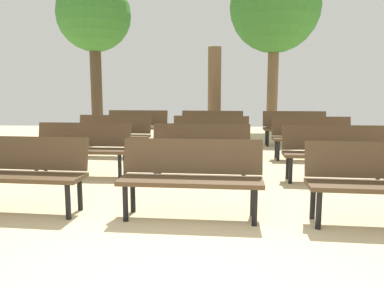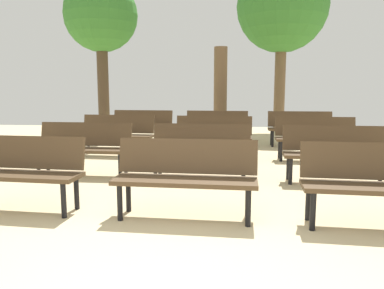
{
  "view_description": "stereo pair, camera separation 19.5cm",
  "coord_description": "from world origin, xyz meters",
  "px_view_note": "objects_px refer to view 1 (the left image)",
  "views": [
    {
      "loc": [
        0.3,
        -2.58,
        1.45
      ],
      "look_at": [
        0.0,
        3.5,
        0.55
      ],
      "focal_mm": 35.56,
      "sensor_mm": 36.0,
      "label": 1
    },
    {
      "loc": [
        0.5,
        -2.57,
        1.45
      ],
      "look_at": [
        0.0,
        3.5,
        0.55
      ],
      "focal_mm": 35.56,
      "sensor_mm": 36.0,
      "label": 2
    }
  ],
  "objects_px": {
    "bench_r1_c0": "(82,145)",
    "tree_2": "(275,8)",
    "bench_r3_c2": "(295,126)",
    "bench_r2_c0": "(113,133)",
    "bench_r2_c1": "(211,134)",
    "bench_r3_c1": "(212,125)",
    "bench_r3_c0": "(137,125)",
    "bench_r2_c2": "(312,135)",
    "bench_r1_c1": "(201,147)",
    "tree_0": "(214,92)",
    "tree_1": "(94,16)",
    "bench_r0_c0": "(19,169)",
    "bench_r0_c1": "(191,173)",
    "bench_r0_c2": "(384,178)",
    "bench_r1_c2": "(335,150)"
  },
  "relations": [
    {
      "from": "bench_r1_c0",
      "to": "tree_2",
      "type": "height_order",
      "value": "tree_2"
    },
    {
      "from": "bench_r3_c2",
      "to": "tree_2",
      "type": "height_order",
      "value": "tree_2"
    },
    {
      "from": "bench_r2_c0",
      "to": "bench_r2_c1",
      "type": "xyz_separation_m",
      "value": [
        2.11,
        -0.16,
        0.0
      ]
    },
    {
      "from": "bench_r3_c1",
      "to": "tree_2",
      "type": "bearing_deg",
      "value": 62.49
    },
    {
      "from": "bench_r2_c1",
      "to": "bench_r3_c0",
      "type": "relative_size",
      "value": 1.0
    },
    {
      "from": "bench_r2_c0",
      "to": "bench_r2_c2",
      "type": "height_order",
      "value": "same"
    },
    {
      "from": "bench_r3_c0",
      "to": "bench_r1_c1",
      "type": "bearing_deg",
      "value": -61.22
    },
    {
      "from": "bench_r2_c2",
      "to": "tree_0",
      "type": "bearing_deg",
      "value": 119.07
    },
    {
      "from": "tree_0",
      "to": "tree_1",
      "type": "height_order",
      "value": "tree_1"
    },
    {
      "from": "bench_r2_c1",
      "to": "tree_1",
      "type": "relative_size",
      "value": 0.34
    },
    {
      "from": "bench_r0_c0",
      "to": "tree_0",
      "type": "bearing_deg",
      "value": 76.59
    },
    {
      "from": "bench_r2_c1",
      "to": "bench_r2_c2",
      "type": "height_order",
      "value": "same"
    },
    {
      "from": "bench_r0_c1",
      "to": "bench_r0_c2",
      "type": "xyz_separation_m",
      "value": [
        2.05,
        -0.15,
        0.0
      ]
    },
    {
      "from": "tree_0",
      "to": "tree_2",
      "type": "distance_m",
      "value": 3.71
    },
    {
      "from": "bench_r1_c1",
      "to": "bench_r2_c2",
      "type": "xyz_separation_m",
      "value": [
        2.24,
        1.75,
        0.0
      ]
    },
    {
      "from": "bench_r0_c0",
      "to": "bench_r0_c2",
      "type": "relative_size",
      "value": 1.0
    },
    {
      "from": "tree_2",
      "to": "bench_r2_c2",
      "type": "bearing_deg",
      "value": -90.23
    },
    {
      "from": "bench_r0_c1",
      "to": "bench_r1_c2",
      "type": "height_order",
      "value": "same"
    },
    {
      "from": "bench_r1_c2",
      "to": "tree_0",
      "type": "xyz_separation_m",
      "value": [
        -1.84,
        5.75,
        0.84
      ]
    },
    {
      "from": "bench_r2_c2",
      "to": "bench_r3_c2",
      "type": "height_order",
      "value": "same"
    },
    {
      "from": "bench_r3_c1",
      "to": "tree_0",
      "type": "bearing_deg",
      "value": 91.72
    },
    {
      "from": "bench_r2_c2",
      "to": "tree_2",
      "type": "distance_m",
      "value": 6.46
    },
    {
      "from": "bench_r2_c2",
      "to": "tree_1",
      "type": "relative_size",
      "value": 0.34
    },
    {
      "from": "bench_r0_c0",
      "to": "bench_r1_c1",
      "type": "height_order",
      "value": "same"
    },
    {
      "from": "bench_r0_c0",
      "to": "bench_r3_c0",
      "type": "height_order",
      "value": "same"
    },
    {
      "from": "bench_r2_c0",
      "to": "bench_r0_c2",
      "type": "bearing_deg",
      "value": -42.19
    },
    {
      "from": "bench_r0_c2",
      "to": "bench_r2_c2",
      "type": "relative_size",
      "value": 1.01
    },
    {
      "from": "bench_r3_c1",
      "to": "tree_1",
      "type": "distance_m",
      "value": 5.15
    },
    {
      "from": "bench_r0_c0",
      "to": "bench_r1_c2",
      "type": "xyz_separation_m",
      "value": [
        4.2,
        1.66,
        0.0
      ]
    },
    {
      "from": "bench_r0_c2",
      "to": "tree_0",
      "type": "bearing_deg",
      "value": 106.81
    },
    {
      "from": "bench_r2_c1",
      "to": "bench_r0_c2",
      "type": "bearing_deg",
      "value": -61.18
    },
    {
      "from": "bench_r0_c2",
      "to": "tree_1",
      "type": "xyz_separation_m",
      "value": [
        -5.41,
        7.78,
        3.12
      ]
    },
    {
      "from": "bench_r0_c2",
      "to": "bench_r1_c0",
      "type": "relative_size",
      "value": 1.01
    },
    {
      "from": "bench_r3_c0",
      "to": "bench_r2_c2",
      "type": "bearing_deg",
      "value": -23.7
    },
    {
      "from": "bench_r1_c2",
      "to": "tree_2",
      "type": "distance_m",
      "value": 8.1
    },
    {
      "from": "bench_r2_c0",
      "to": "tree_1",
      "type": "height_order",
      "value": "tree_1"
    },
    {
      "from": "bench_r0_c0",
      "to": "tree_1",
      "type": "relative_size",
      "value": 0.34
    },
    {
      "from": "bench_r0_c1",
      "to": "bench_r3_c2",
      "type": "xyz_separation_m",
      "value": [
        2.36,
        5.59,
        0.0
      ]
    },
    {
      "from": "bench_r3_c1",
      "to": "tree_0",
      "type": "xyz_separation_m",
      "value": [
        0.07,
        1.86,
        0.84
      ]
    },
    {
      "from": "bench_r2_c0",
      "to": "tree_0",
      "type": "height_order",
      "value": "tree_0"
    },
    {
      "from": "bench_r0_c0",
      "to": "bench_r2_c1",
      "type": "relative_size",
      "value": 1.0
    },
    {
      "from": "bench_r1_c2",
      "to": "tree_1",
      "type": "height_order",
      "value": "tree_1"
    },
    {
      "from": "bench_r1_c2",
      "to": "tree_0",
      "type": "bearing_deg",
      "value": 111.24
    },
    {
      "from": "bench_r0_c1",
      "to": "bench_r2_c0",
      "type": "bearing_deg",
      "value": 118.71
    },
    {
      "from": "bench_r1_c2",
      "to": "bench_r3_c0",
      "type": "xyz_separation_m",
      "value": [
        -3.9,
        3.98,
        0.0
      ]
    },
    {
      "from": "bench_r3_c0",
      "to": "bench_r3_c1",
      "type": "xyz_separation_m",
      "value": [
        1.99,
        -0.09,
        0.0
      ]
    },
    {
      "from": "bench_r2_c2",
      "to": "tree_2",
      "type": "xyz_separation_m",
      "value": [
        0.02,
        5.37,
        3.58
      ]
    },
    {
      "from": "bench_r0_c1",
      "to": "tree_1",
      "type": "distance_m",
      "value": 8.9
    },
    {
      "from": "bench_r1_c1",
      "to": "bench_r1_c2",
      "type": "relative_size",
      "value": 1.0
    },
    {
      "from": "bench_r0_c2",
      "to": "bench_r1_c0",
      "type": "height_order",
      "value": "same"
    }
  ]
}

